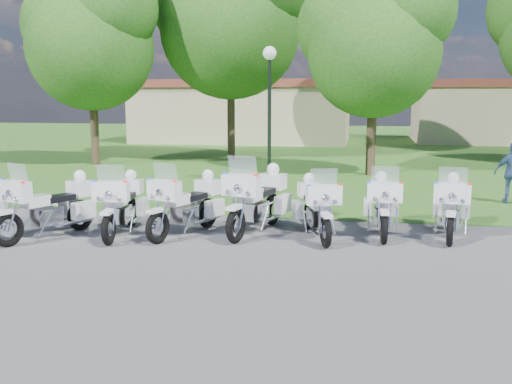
% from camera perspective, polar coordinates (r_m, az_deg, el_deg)
% --- Properties ---
extents(ground, '(100.00, 100.00, 0.00)m').
position_cam_1_polar(ground, '(11.30, -0.38, -5.76)').
color(ground, '#505055').
rests_on(ground, ground).
extents(grass_lawn, '(100.00, 48.00, 0.01)m').
position_cam_1_polar(grass_lawn, '(37.88, 7.54, 4.86)').
color(grass_lawn, '#37601E').
rests_on(grass_lawn, ground).
extents(motorcycle_1, '(1.44, 2.31, 1.66)m').
position_cam_1_polar(motorcycle_1, '(12.95, -19.79, -1.21)').
color(motorcycle_1, black).
rests_on(motorcycle_1, ground).
extents(motorcycle_2, '(0.98, 2.41, 1.62)m').
position_cam_1_polar(motorcycle_2, '(12.79, -13.23, -1.11)').
color(motorcycle_2, black).
rests_on(motorcycle_2, ground).
extents(motorcycle_3, '(1.33, 2.33, 1.64)m').
position_cam_1_polar(motorcycle_3, '(12.53, -6.83, -1.11)').
color(motorcycle_3, black).
rests_on(motorcycle_3, ground).
extents(motorcycle_4, '(1.28, 2.60, 1.78)m').
position_cam_1_polar(motorcycle_4, '(12.60, 0.23, -0.71)').
color(motorcycle_4, black).
rests_on(motorcycle_4, ground).
extents(motorcycle_5, '(1.20, 2.27, 1.57)m').
position_cam_1_polar(motorcycle_5, '(12.29, 5.98, -1.44)').
color(motorcycle_5, black).
rests_on(motorcycle_5, ground).
extents(motorcycle_6, '(0.78, 2.34, 1.57)m').
position_cam_1_polar(motorcycle_6, '(12.80, 12.51, -1.16)').
color(motorcycle_6, black).
rests_on(motorcycle_6, ground).
extents(motorcycle_7, '(0.99, 2.35, 1.58)m').
position_cam_1_polar(motorcycle_7, '(13.01, 18.98, -1.27)').
color(motorcycle_7, black).
rests_on(motorcycle_7, ground).
extents(lamp_post, '(0.44, 0.44, 4.60)m').
position_cam_1_polar(lamp_post, '(18.80, 1.36, 10.85)').
color(lamp_post, black).
rests_on(lamp_post, ground).
extents(tree_0, '(6.39, 5.45, 8.51)m').
position_cam_1_polar(tree_0, '(26.54, -16.30, 14.83)').
color(tree_0, '#38281C').
rests_on(tree_0, ground).
extents(tree_1, '(7.66, 6.54, 10.22)m').
position_cam_1_polar(tree_1, '(27.61, -2.68, 17.32)').
color(tree_1, '#38281C').
rests_on(tree_1, ground).
extents(tree_2, '(5.84, 4.99, 7.79)m').
position_cam_1_polar(tree_2, '(22.49, 11.64, 14.83)').
color(tree_2, '#38281C').
rests_on(tree_2, ground).
extents(building_west, '(14.56, 8.32, 4.10)m').
position_cam_1_polar(building_west, '(39.55, -1.11, 8.12)').
color(building_west, tan).
rests_on(building_west, ground).
extents(building_east, '(11.44, 7.28, 4.10)m').
position_cam_1_polar(building_east, '(41.67, 23.26, 7.43)').
color(building_east, tan).
rests_on(building_east, ground).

